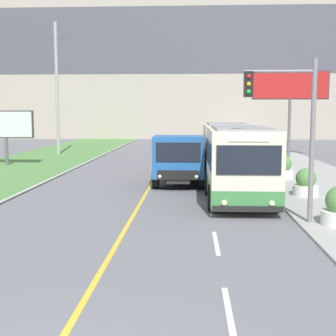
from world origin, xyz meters
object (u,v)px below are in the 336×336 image
Objects in this scene: utility_pole_far at (57,88)px; planter_round_third at (282,168)px; billboard_large at (290,89)px; planter_round_second at (306,184)px; dump_truck at (179,160)px; billboard_small at (6,126)px; city_bus at (232,157)px; planter_round_far at (265,159)px; traffic_light_mast at (291,119)px.

utility_pole_far reaches higher than planter_round_third.
billboard_large is (19.58, -2.23, -0.20)m from utility_pole_far.
planter_round_second is 0.90× the size of planter_round_third.
billboard_small is at bearing 145.45° from dump_truck.
city_bus reaches higher than dump_truck.
planter_round_far is at bearing -30.71° from utility_pole_far.
billboard_large reaches higher than billboard_small.
traffic_light_mast is (3.77, -8.18, 2.14)m from dump_truck.
utility_pole_far is at bearing 173.51° from billboard_large.
utility_pole_far is at bearing 82.85° from billboard_small.
utility_pole_far is 2.14× the size of traffic_light_mast.
planter_round_far is (-3.03, -7.60, -4.93)m from billboard_large.
utility_pole_far reaches higher than billboard_large.
planter_round_far is at bearing -3.27° from billboard_small.
dump_truck is at bearing 114.73° from traffic_light_mast.
planter_round_far is (5.43, 7.41, -0.65)m from dump_truck.
dump_truck is 20.99m from utility_pole_far.
city_bus is 4.59m from planter_round_third.
billboard_small is 3.20× the size of planter_round_far.
planter_round_third is at bearing -19.64° from billboard_small.
billboard_large is 21.89m from billboard_small.
planter_round_far is at bearing 90.81° from planter_round_third.
city_bus is 10.86× the size of planter_round_second.
dump_truck is 5.51× the size of planter_round_second.
dump_truck is at bearing 153.04° from city_bus.
billboard_small is (-14.75, 9.70, 1.16)m from city_bus.
dump_truck is 9.26m from traffic_light_mast.
billboard_large reaches higher than planter_round_second.
city_bus is 3.29× the size of billboard_small.
dump_truck is at bearing -34.55° from billboard_small.
dump_truck is 1.23× the size of traffic_light_mast.
dump_truck is 0.93× the size of billboard_large.
utility_pole_far reaches higher than billboard_small.
billboard_small reaches higher than planter_round_far.
billboard_small is at bearing 176.73° from planter_round_far.
planter_round_second is (5.50, -3.22, -0.66)m from dump_truck.
billboard_large is at bearing 60.59° from dump_truck.
utility_pole_far is (-13.64, 18.52, 4.18)m from city_bus.
traffic_light_mast reaches higher than planter_round_third.
billboard_large is at bearing 80.78° from planter_round_second.
dump_truck reaches higher than planter_round_second.
planter_round_far is at bearing 71.57° from city_bus.
city_bus is 10.51× the size of planter_round_far.
planter_round_third is at bearing 48.66° from city_bus.
traffic_light_mast is at bearing -65.27° from dump_truck.
billboard_small is at bearing 133.93° from traffic_light_mast.
billboard_small is 3.31× the size of planter_round_second.
traffic_light_mast is at bearing -101.44° from billboard_large.
billboard_small reaches higher than dump_truck.
billboard_small is (-1.11, -8.82, -3.03)m from utility_pole_far.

